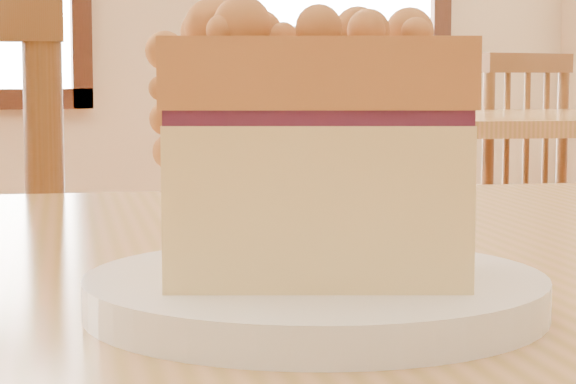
{
  "coord_description": "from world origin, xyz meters",
  "views": [
    {
      "loc": [
        0.08,
        -0.46,
        0.86
      ],
      "look_at": [
        0.29,
        0.01,
        0.8
      ],
      "focal_mm": 70.0,
      "sensor_mm": 36.0,
      "label": 1
    }
  ],
  "objects": [
    {
      "name": "cake_slice",
      "position": [
        0.28,
        -0.02,
        0.83
      ],
      "size": [
        0.16,
        0.14,
        0.12
      ],
      "rotation": [
        0.0,
        0.0,
        -0.41
      ],
      "color": "#FEE18F",
      "rests_on": "plate"
    },
    {
      "name": "cafe_chair_second",
      "position": [
        2.14,
        2.57,
        0.47
      ],
      "size": [
        0.5,
        0.5,
        0.93
      ],
      "rotation": [
        0.0,
        0.0,
        3.36
      ],
      "color": "brown",
      "rests_on": "ground"
    },
    {
      "name": "plate",
      "position": [
        0.29,
        -0.02,
        0.76
      ],
      "size": [
        0.21,
        0.21,
        0.02
      ],
      "color": "white",
      "rests_on": "cafe_table_main"
    }
  ]
}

